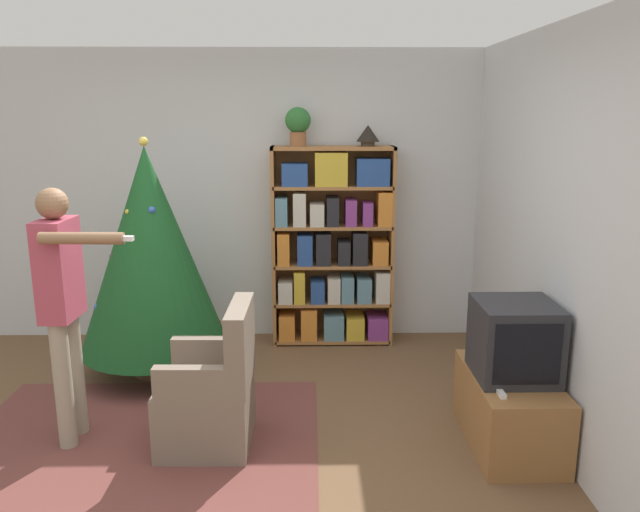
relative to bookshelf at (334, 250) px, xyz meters
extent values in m
plane|color=brown|center=(-0.73, -2.10, -0.86)|extent=(14.00, 14.00, 0.00)
cube|color=silver|center=(-0.73, 0.24, 0.44)|extent=(8.00, 0.10, 2.60)
cube|color=silver|center=(1.36, -2.10, 0.44)|extent=(0.10, 8.00, 2.60)
cube|color=brown|center=(-1.30, -1.77, -0.86)|extent=(2.27, 1.73, 0.01)
cube|color=#A8703D|center=(-0.53, 0.01, 0.02)|extent=(0.03, 0.32, 1.77)
cube|color=#A8703D|center=(0.51, 0.01, 0.02)|extent=(0.03, 0.32, 1.77)
cube|color=#A8703D|center=(-0.01, 0.01, 0.89)|extent=(1.07, 0.32, 0.03)
cube|color=#A8703D|center=(-0.01, 0.17, 0.02)|extent=(1.07, 0.01, 1.77)
cube|color=#A8703D|center=(-0.01, 0.01, -0.83)|extent=(1.04, 0.32, 0.03)
cube|color=orange|center=(-0.42, -0.01, -0.70)|extent=(0.14, 0.29, 0.23)
cube|color=orange|center=(-0.22, 0.00, -0.67)|extent=(0.14, 0.30, 0.29)
cube|color=#5B899E|center=(0.00, 0.00, -0.70)|extent=(0.18, 0.30, 0.23)
cube|color=gold|center=(0.20, 0.00, -0.71)|extent=(0.16, 0.29, 0.20)
cube|color=#843889|center=(0.40, -0.01, -0.71)|extent=(0.18, 0.28, 0.20)
cube|color=#A8703D|center=(-0.01, 0.01, -0.48)|extent=(1.04, 0.32, 0.03)
cube|color=beige|center=(-0.43, 0.00, -0.37)|extent=(0.12, 0.29, 0.19)
cube|color=gold|center=(-0.30, -0.02, -0.32)|extent=(0.10, 0.25, 0.29)
cube|color=#284C93|center=(-0.14, -0.03, -0.37)|extent=(0.12, 0.25, 0.20)
cube|color=beige|center=(0.00, -0.02, -0.35)|extent=(0.11, 0.26, 0.23)
cube|color=#5B899E|center=(0.12, -0.03, -0.35)|extent=(0.11, 0.24, 0.24)
cube|color=#5B899E|center=(0.27, 0.00, -0.36)|extent=(0.13, 0.30, 0.22)
cube|color=beige|center=(0.44, -0.03, -0.33)|extent=(0.13, 0.24, 0.28)
cube|color=#A8703D|center=(-0.01, 0.01, -0.13)|extent=(1.04, 0.32, 0.03)
cube|color=orange|center=(-0.44, -0.03, 0.02)|extent=(0.10, 0.24, 0.28)
cube|color=#284C93|center=(-0.25, -0.01, 0.01)|extent=(0.13, 0.28, 0.27)
cube|color=#232328|center=(-0.09, -0.02, 0.02)|extent=(0.13, 0.26, 0.28)
cube|color=#232328|center=(0.09, -0.04, -0.01)|extent=(0.11, 0.23, 0.21)
cube|color=#232328|center=(0.23, -0.02, 0.02)|extent=(0.13, 0.25, 0.29)
cube|color=orange|center=(0.41, -0.02, -0.01)|extent=(0.14, 0.26, 0.21)
cube|color=#A8703D|center=(-0.01, 0.01, 0.21)|extent=(1.04, 0.32, 0.03)
cube|color=#5B899E|center=(-0.46, -0.03, 0.35)|extent=(0.10, 0.23, 0.25)
cube|color=beige|center=(-0.30, -0.03, 0.37)|extent=(0.11, 0.24, 0.29)
cube|color=beige|center=(-0.15, -0.03, 0.33)|extent=(0.12, 0.23, 0.20)
cube|color=#232328|center=(-0.01, -0.02, 0.35)|extent=(0.10, 0.26, 0.25)
cube|color=#843889|center=(0.15, -0.02, 0.34)|extent=(0.10, 0.25, 0.23)
cube|color=#843889|center=(0.29, -0.04, 0.33)|extent=(0.09, 0.23, 0.20)
cube|color=orange|center=(0.44, -0.01, 0.38)|extent=(0.12, 0.28, 0.30)
cube|color=#A8703D|center=(-0.01, 0.01, 0.56)|extent=(1.04, 0.32, 0.03)
cube|color=#284C93|center=(-0.34, -0.03, 0.67)|extent=(0.22, 0.24, 0.19)
cube|color=gold|center=(-0.03, -0.01, 0.72)|extent=(0.28, 0.28, 0.29)
cube|color=#284C93|center=(0.33, -0.02, 0.69)|extent=(0.28, 0.25, 0.23)
cube|color=#996638|center=(1.04, -1.84, -0.63)|extent=(0.50, 0.89, 0.46)
cube|color=#28282D|center=(1.04, -1.84, -0.16)|extent=(0.47, 0.47, 0.47)
cube|color=black|center=(1.04, -2.08, -0.16)|extent=(0.39, 0.01, 0.37)
cube|color=white|center=(0.89, -2.11, -0.39)|extent=(0.04, 0.12, 0.02)
cylinder|color=#4C3323|center=(-1.45, -0.69, -0.81)|extent=(0.36, 0.36, 0.10)
cylinder|color=brown|center=(-1.45, -0.69, -0.70)|extent=(0.08, 0.08, 0.12)
cone|color=#195123|center=(-1.45, -0.69, 0.16)|extent=(1.15, 1.15, 1.59)
sphere|color=#B74C93|center=(-1.73, -0.71, 0.11)|extent=(0.05, 0.05, 0.05)
sphere|color=#335BB2|center=(-1.09, -0.36, -0.45)|extent=(0.05, 0.05, 0.05)
sphere|color=#335BB2|center=(-1.38, -0.83, 0.49)|extent=(0.06, 0.06, 0.06)
sphere|color=red|center=(-0.97, -0.58, -0.48)|extent=(0.06, 0.06, 0.06)
sphere|color=#B74C93|center=(-1.82, -0.41, -0.40)|extent=(0.06, 0.06, 0.06)
sphere|color=gold|center=(-1.82, -0.59, -0.15)|extent=(0.07, 0.07, 0.07)
sphere|color=gold|center=(-1.57, -0.80, 0.47)|extent=(0.04, 0.04, 0.04)
sphere|color=#B74C93|center=(-1.12, -0.52, -0.11)|extent=(0.05, 0.05, 0.05)
sphere|color=#335BB2|center=(-1.83, -0.85, -0.26)|extent=(0.06, 0.06, 0.06)
sphere|color=red|center=(-1.42, -0.43, 0.18)|extent=(0.04, 0.04, 0.04)
sphere|color=#E5CC4C|center=(-1.45, -0.69, 0.98)|extent=(0.07, 0.07, 0.07)
cube|color=#7A6B5B|center=(-0.87, -1.81, -0.65)|extent=(0.57, 0.57, 0.42)
cube|color=#7A6B5B|center=(-0.64, -1.81, -0.19)|extent=(0.13, 0.56, 0.50)
cube|color=#7A6B5B|center=(-0.87, -1.57, -0.34)|extent=(0.51, 0.09, 0.20)
cube|color=#7A6B5B|center=(-0.88, -2.05, -0.34)|extent=(0.51, 0.09, 0.20)
cylinder|color=#9E937F|center=(-1.73, -1.65, -0.45)|extent=(0.11, 0.11, 0.82)
cylinder|color=#9E937F|center=(-1.74, -1.83, -0.45)|extent=(0.11, 0.11, 0.82)
cube|color=#AD4256|center=(-1.74, -1.74, 0.27)|extent=(0.19, 0.33, 0.62)
cylinder|color=#8C6647|center=(-1.73, -1.54, 0.24)|extent=(0.07, 0.07, 0.49)
cylinder|color=#8C6647|center=(-1.50, -1.95, 0.50)|extent=(0.48, 0.09, 0.07)
cube|color=white|center=(-1.26, -1.95, 0.50)|extent=(0.11, 0.04, 0.03)
sphere|color=#8C6647|center=(-1.74, -1.74, 0.67)|extent=(0.19, 0.19, 0.19)
cylinder|color=#935B38|center=(-0.31, 0.01, 0.97)|extent=(0.14, 0.14, 0.12)
sphere|color=#2D7033|center=(-0.31, 0.01, 1.13)|extent=(0.22, 0.22, 0.22)
cylinder|color=#473828|center=(0.29, 0.01, 0.93)|extent=(0.12, 0.12, 0.04)
cone|color=black|center=(0.29, 0.01, 1.02)|extent=(0.20, 0.20, 0.14)
cube|color=#5B899E|center=(-1.00, -0.98, -0.85)|extent=(0.18, 0.13, 0.02)
cube|color=gold|center=(-1.00, -0.98, -0.83)|extent=(0.23, 0.16, 0.02)
camera|label=1|loc=(-0.21, -5.42, 1.20)|focal=35.00mm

